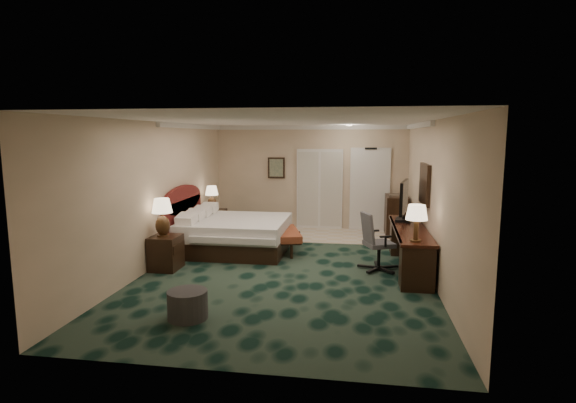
# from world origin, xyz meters

# --- Properties ---
(floor) EXTENTS (5.00, 7.50, 0.00)m
(floor) POSITION_xyz_m (0.00, 0.00, 0.00)
(floor) COLOR black
(floor) RESTS_ON ground
(ceiling) EXTENTS (5.00, 7.50, 0.00)m
(ceiling) POSITION_xyz_m (0.00, 0.00, 2.70)
(ceiling) COLOR white
(ceiling) RESTS_ON wall_back
(wall_back) EXTENTS (5.00, 0.00, 2.70)m
(wall_back) POSITION_xyz_m (0.00, 3.75, 1.35)
(wall_back) COLOR tan
(wall_back) RESTS_ON ground
(wall_front) EXTENTS (5.00, 0.00, 2.70)m
(wall_front) POSITION_xyz_m (0.00, -3.75, 1.35)
(wall_front) COLOR tan
(wall_front) RESTS_ON ground
(wall_left) EXTENTS (0.00, 7.50, 2.70)m
(wall_left) POSITION_xyz_m (-2.50, 0.00, 1.35)
(wall_left) COLOR tan
(wall_left) RESTS_ON ground
(wall_right) EXTENTS (0.00, 7.50, 2.70)m
(wall_right) POSITION_xyz_m (2.50, 0.00, 1.35)
(wall_right) COLOR tan
(wall_right) RESTS_ON ground
(crown_molding) EXTENTS (5.00, 7.50, 0.10)m
(crown_molding) POSITION_xyz_m (0.00, 0.00, 2.65)
(crown_molding) COLOR white
(crown_molding) RESTS_ON wall_back
(tile_patch) EXTENTS (3.20, 1.70, 0.01)m
(tile_patch) POSITION_xyz_m (0.90, 2.90, 0.01)
(tile_patch) COLOR beige
(tile_patch) RESTS_ON ground
(headboard) EXTENTS (0.12, 2.00, 1.40)m
(headboard) POSITION_xyz_m (-2.44, 1.00, 0.70)
(headboard) COLOR #4A1512
(headboard) RESTS_ON ground
(entry_door) EXTENTS (1.02, 0.06, 2.18)m
(entry_door) POSITION_xyz_m (1.55, 3.72, 1.05)
(entry_door) COLOR white
(entry_door) RESTS_ON ground
(closet_doors) EXTENTS (1.20, 0.06, 2.10)m
(closet_doors) POSITION_xyz_m (0.25, 3.71, 1.05)
(closet_doors) COLOR silver
(closet_doors) RESTS_ON ground
(wall_art) EXTENTS (0.45, 0.06, 0.55)m
(wall_art) POSITION_xyz_m (-0.90, 3.71, 1.60)
(wall_art) COLOR #4B6255
(wall_art) RESTS_ON wall_back
(wall_mirror) EXTENTS (0.05, 0.95, 0.75)m
(wall_mirror) POSITION_xyz_m (2.46, 0.60, 1.55)
(wall_mirror) COLOR white
(wall_mirror) RESTS_ON wall_right
(bed) EXTENTS (2.16, 2.00, 0.68)m
(bed) POSITION_xyz_m (-1.32, 1.14, 0.34)
(bed) COLOR silver
(bed) RESTS_ON ground
(nightstand_near) EXTENTS (0.50, 0.57, 0.62)m
(nightstand_near) POSITION_xyz_m (-2.23, -0.39, 0.31)
(nightstand_near) COLOR black
(nightstand_near) RESTS_ON ground
(nightstand_far) EXTENTS (0.52, 0.60, 0.65)m
(nightstand_far) POSITION_xyz_m (-2.22, 2.38, 0.33)
(nightstand_far) COLOR black
(nightstand_far) RESTS_ON ground
(lamp_near) EXTENTS (0.42, 0.42, 0.70)m
(lamp_near) POSITION_xyz_m (-2.26, -0.41, 0.97)
(lamp_near) COLOR black
(lamp_near) RESTS_ON nightstand_near
(lamp_far) EXTENTS (0.34, 0.34, 0.59)m
(lamp_far) POSITION_xyz_m (-2.24, 2.33, 0.95)
(lamp_far) COLOR black
(lamp_far) RESTS_ON nightstand_far
(bed_bench) EXTENTS (0.81, 1.41, 0.45)m
(bed_bench) POSITION_xyz_m (-0.23, 1.24, 0.23)
(bed_bench) COLOR brown
(bed_bench) RESTS_ON ground
(ottoman) EXTENTS (0.59, 0.59, 0.38)m
(ottoman) POSITION_xyz_m (-1.00, -2.49, 0.19)
(ottoman) COLOR #2C2B2E
(ottoman) RESTS_ON ground
(desk) EXTENTS (0.58, 2.67, 0.77)m
(desk) POSITION_xyz_m (2.19, 0.30, 0.39)
(desk) COLOR black
(desk) RESTS_ON ground
(tv) EXTENTS (0.29, 1.02, 0.80)m
(tv) POSITION_xyz_m (2.13, 0.96, 1.17)
(tv) COLOR black
(tv) RESTS_ON desk
(desk_lamp) EXTENTS (0.43, 0.43, 0.60)m
(desk_lamp) POSITION_xyz_m (2.16, -0.79, 1.07)
(desk_lamp) COLOR black
(desk_lamp) RESTS_ON desk
(desk_chair) EXTENTS (0.80, 0.78, 1.07)m
(desk_chair) POSITION_xyz_m (1.64, 0.14, 0.54)
(desk_chair) COLOR #4D4C55
(desk_chair) RESTS_ON ground
(minibar) EXTENTS (0.52, 0.93, 0.98)m
(minibar) POSITION_xyz_m (2.19, 3.20, 0.49)
(minibar) COLOR black
(minibar) RESTS_ON ground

